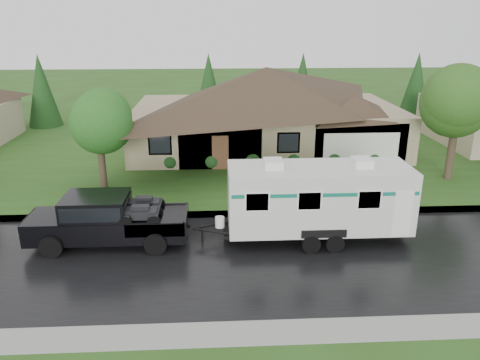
# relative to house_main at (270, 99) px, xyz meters

# --- Properties ---
(ground) EXTENTS (140.00, 140.00, 0.00)m
(ground) POSITION_rel_house_main_xyz_m (-2.29, -13.84, -3.59)
(ground) COLOR #284A17
(ground) RESTS_ON ground
(road) EXTENTS (140.00, 8.00, 0.01)m
(road) POSITION_rel_house_main_xyz_m (-2.29, -15.84, -3.59)
(road) COLOR black
(road) RESTS_ON ground
(curb) EXTENTS (140.00, 0.50, 0.15)m
(curb) POSITION_rel_house_main_xyz_m (-2.29, -11.59, -3.52)
(curb) COLOR gray
(curb) RESTS_ON ground
(lawn) EXTENTS (140.00, 26.00, 0.15)m
(lawn) POSITION_rel_house_main_xyz_m (-2.29, 1.16, -3.52)
(lawn) COLOR #284A17
(lawn) RESTS_ON ground
(house_main) EXTENTS (19.44, 10.80, 6.90)m
(house_main) POSITION_rel_house_main_xyz_m (0.00, 0.00, 0.00)
(house_main) COLOR gray
(house_main) RESTS_ON lawn
(tree_left_green) EXTENTS (3.24, 3.24, 5.36)m
(tree_left_green) POSITION_rel_house_main_xyz_m (-9.92, -7.76, 0.28)
(tree_left_green) COLOR #382B1E
(tree_left_green) RESTS_ON lawn
(tree_right_green) EXTENTS (3.92, 3.92, 6.49)m
(tree_right_green) POSITION_rel_house_main_xyz_m (9.51, -7.27, 1.06)
(tree_right_green) COLOR #382B1E
(tree_right_green) RESTS_ON lawn
(shrub_row) EXTENTS (13.60, 1.00, 1.00)m
(shrub_row) POSITION_rel_house_main_xyz_m (-0.29, -4.54, -2.94)
(shrub_row) COLOR #143814
(shrub_row) RESTS_ON lawn
(pickup_truck) EXTENTS (6.40, 2.43, 2.13)m
(pickup_truck) POSITION_rel_house_main_xyz_m (-8.39, -14.24, -2.45)
(pickup_truck) COLOR black
(pickup_truck) RESTS_ON ground
(travel_trailer) EXTENTS (7.89, 2.77, 3.54)m
(travel_trailer) POSITION_rel_house_main_xyz_m (0.42, -14.24, -1.71)
(travel_trailer) COLOR silver
(travel_trailer) RESTS_ON ground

